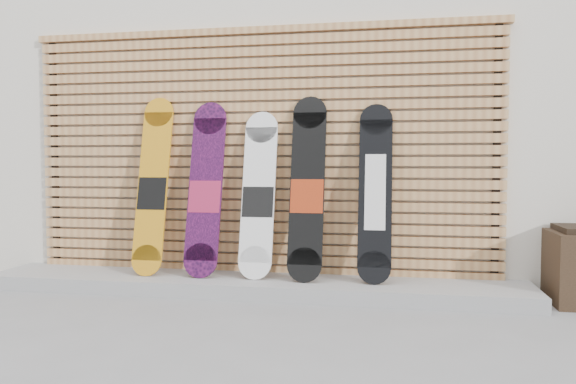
# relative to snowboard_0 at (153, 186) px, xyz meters

# --- Properties ---
(ground) EXTENTS (80.00, 80.00, 0.00)m
(ground) POSITION_rel_snowboard_0_xyz_m (1.06, -0.75, -0.89)
(ground) COLOR gray
(ground) RESTS_ON ground
(building) EXTENTS (12.00, 5.00, 3.60)m
(building) POSITION_rel_snowboard_0_xyz_m (1.56, 2.75, 0.91)
(building) COLOR beige
(building) RESTS_ON ground
(concrete_step) EXTENTS (4.60, 0.70, 0.12)m
(concrete_step) POSITION_rel_snowboard_0_xyz_m (0.91, -0.07, -0.83)
(concrete_step) COLOR gray
(concrete_step) RESTS_ON ground
(slat_wall) EXTENTS (4.26, 0.08, 2.29)m
(slat_wall) POSITION_rel_snowboard_0_xyz_m (0.91, 0.22, 0.32)
(slat_wall) COLOR #B67F4C
(slat_wall) RESTS_ON ground
(snowboard_0) EXTENTS (0.27, 0.38, 1.57)m
(snowboard_0) POSITION_rel_snowboard_0_xyz_m (0.00, 0.00, 0.00)
(snowboard_0) COLOR orange
(snowboard_0) RESTS_ON concrete_step
(snowboard_1) EXTENTS (0.30, 0.38, 1.52)m
(snowboard_1) POSITION_rel_snowboard_0_xyz_m (0.49, 0.00, -0.02)
(snowboard_1) COLOR black
(snowboard_1) RESTS_ON concrete_step
(snowboard_2) EXTENTS (0.28, 0.36, 1.43)m
(snowboard_2) POSITION_rel_snowboard_0_xyz_m (0.96, 0.01, -0.07)
(snowboard_2) COLOR white
(snowboard_2) RESTS_ON concrete_step
(snowboard_3) EXTENTS (0.29, 0.40, 1.55)m
(snowboard_3) POSITION_rel_snowboard_0_xyz_m (1.38, -0.01, -0.01)
(snowboard_3) COLOR black
(snowboard_3) RESTS_ON concrete_step
(snowboard_4) EXTENTS (0.27, 0.37, 1.48)m
(snowboard_4) POSITION_rel_snowboard_0_xyz_m (1.95, 0.01, -0.03)
(snowboard_4) COLOR black
(snowboard_4) RESTS_ON concrete_step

